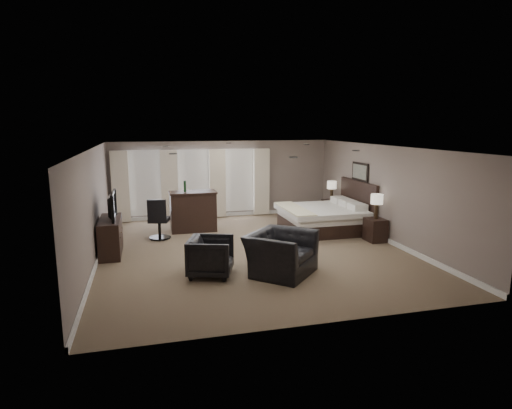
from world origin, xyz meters
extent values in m
cube|color=brown|center=(0.00, 0.00, 0.00)|extent=(7.60, 8.60, 0.04)
cube|color=silver|center=(0.00, 0.00, 2.60)|extent=(7.60, 8.60, 0.04)
cube|color=gray|center=(0.00, 4.25, 1.30)|extent=(7.50, 0.04, 2.60)
cube|color=gray|center=(0.00, -4.25, 1.30)|extent=(7.50, 0.04, 2.60)
cube|color=gray|center=(-3.75, 0.00, 1.30)|extent=(0.04, 8.50, 2.60)
cube|color=gray|center=(3.75, 0.00, 1.30)|extent=(0.04, 8.50, 2.60)
cube|color=silver|center=(-2.60, 4.19, 1.25)|extent=(1.15, 0.04, 2.05)
cube|color=silver|center=(-1.00, 4.19, 1.25)|extent=(1.15, 0.04, 2.05)
cube|color=silver|center=(0.60, 4.19, 1.25)|extent=(1.15, 0.04, 2.05)
cube|color=beige|center=(-3.35, 4.07, 1.18)|extent=(0.55, 0.12, 2.30)
cube|color=beige|center=(-1.80, 4.07, 1.18)|extent=(0.55, 0.12, 2.30)
cube|color=beige|center=(-0.20, 4.07, 1.18)|extent=(0.55, 0.12, 2.30)
cube|color=beige|center=(1.35, 4.07, 1.18)|extent=(0.55, 0.12, 2.30)
cube|color=silver|center=(2.58, 1.44, 0.74)|extent=(2.32, 2.21, 1.47)
cube|color=black|center=(3.47, -0.01, 0.31)|extent=(0.47, 0.57, 0.63)
cube|color=black|center=(3.47, 2.89, 0.32)|extent=(0.48, 0.58, 0.64)
cube|color=beige|center=(3.47, -0.01, 0.96)|extent=(0.33, 0.33, 0.68)
cube|color=beige|center=(3.47, 2.89, 0.96)|extent=(0.32, 0.32, 0.65)
cube|color=slate|center=(3.70, 1.44, 1.75)|extent=(0.04, 0.96, 0.56)
cube|color=black|center=(-3.45, 0.57, 0.44)|extent=(0.49, 1.52, 0.88)
imported|color=black|center=(-3.45, 0.57, 0.96)|extent=(0.66, 1.15, 0.15)
imported|color=black|center=(0.17, -1.84, 0.60)|extent=(1.60, 1.63, 1.21)
imported|color=black|center=(-1.30, -1.57, 0.46)|extent=(1.07, 1.10, 0.91)
cube|color=black|center=(-1.22, 2.40, 0.60)|extent=(1.38, 0.72, 1.21)
cube|color=black|center=(-1.56, 2.92, 0.42)|extent=(0.52, 0.52, 0.84)
cube|color=black|center=(-0.81, 2.76, 0.38)|extent=(0.38, 0.38, 0.77)
cube|color=black|center=(-2.24, 1.72, 0.58)|extent=(0.71, 0.71, 1.16)
camera|label=1|loc=(-2.55, -10.18, 3.16)|focal=30.00mm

